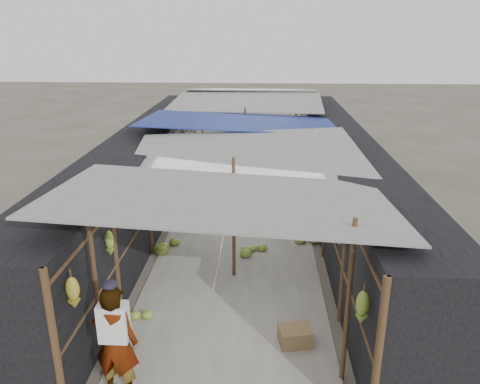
% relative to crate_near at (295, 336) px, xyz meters
% --- Properties ---
extents(ground, '(80.00, 80.00, 0.00)m').
position_rel_crate_near_xyz_m(ground, '(-1.14, -0.78, -0.15)').
color(ground, '#6B6356').
rests_on(ground, ground).
extents(aisle_slab, '(3.60, 16.00, 0.02)m').
position_rel_crate_near_xyz_m(aisle_slab, '(-1.14, 5.72, -0.14)').
color(aisle_slab, '#9E998E').
rests_on(aisle_slab, ground).
extents(stall_left, '(1.40, 15.00, 2.30)m').
position_rel_crate_near_xyz_m(stall_left, '(-3.84, 5.72, 1.00)').
color(stall_left, black).
rests_on(stall_left, ground).
extents(stall_right, '(1.40, 15.00, 2.30)m').
position_rel_crate_near_xyz_m(stall_right, '(1.56, 5.72, 1.00)').
color(stall_right, black).
rests_on(stall_right, ground).
extents(crate_near, '(0.58, 0.49, 0.31)m').
position_rel_crate_near_xyz_m(crate_near, '(0.00, 0.00, 0.00)').
color(crate_near, '#926C4A').
rests_on(crate_near, ground).
extents(crate_mid, '(0.51, 0.43, 0.28)m').
position_rel_crate_near_xyz_m(crate_mid, '(-0.13, 4.41, -0.02)').
color(crate_mid, '#926C4A').
rests_on(crate_mid, ground).
extents(crate_back, '(0.45, 0.40, 0.25)m').
position_rel_crate_near_xyz_m(crate_back, '(-1.85, 10.40, -0.03)').
color(crate_back, '#926C4A').
rests_on(crate_back, ground).
extents(black_basin, '(0.62, 0.62, 0.19)m').
position_rel_crate_near_xyz_m(black_basin, '(0.33, 8.85, -0.06)').
color(black_basin, black).
rests_on(black_basin, ground).
extents(vendor_elderly, '(0.69, 0.50, 1.76)m').
position_rel_crate_near_xyz_m(vendor_elderly, '(-2.57, -1.23, 0.73)').
color(vendor_elderly, white).
rests_on(vendor_elderly, ground).
extents(shopper_blue, '(0.81, 0.71, 1.41)m').
position_rel_crate_near_xyz_m(shopper_blue, '(-2.24, 8.34, 0.55)').
color(shopper_blue, navy).
rests_on(shopper_blue, ground).
extents(vendor_seated, '(0.36, 0.55, 0.80)m').
position_rel_crate_near_xyz_m(vendor_seated, '(-0.17, 5.42, 0.25)').
color(vendor_seated, '#44403B').
rests_on(vendor_seated, ground).
extents(market_canopy, '(5.62, 15.20, 2.77)m').
position_rel_crate_near_xyz_m(market_canopy, '(-1.12, 6.05, 2.25)').
color(market_canopy, brown).
rests_on(market_canopy, ground).
extents(hanging_bananas, '(3.95, 14.11, 0.86)m').
position_rel_crate_near_xyz_m(hanging_bananas, '(-1.25, 5.76, 1.49)').
color(hanging_bananas, '#A7932B').
rests_on(hanging_bananas, ground).
extents(floor_bananas, '(3.92, 6.65, 0.33)m').
position_rel_crate_near_xyz_m(floor_bananas, '(-1.35, 3.56, -0.01)').
color(floor_bananas, '#A7932B').
rests_on(floor_bananas, ground).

